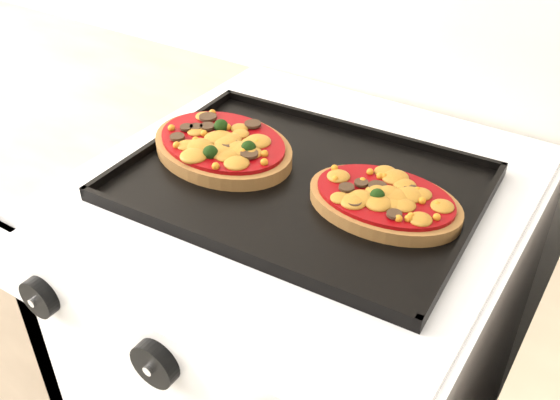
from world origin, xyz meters
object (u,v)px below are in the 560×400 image
Objects in this scene: stove at (300,387)px; pizza_left at (223,144)px; pizza_right at (384,199)px; baking_tray at (300,181)px.

pizza_left reaches higher than stove.
pizza_right is at bearing -7.91° from stove.
stove is 0.50m from pizza_left.
stove is at bearing 172.09° from pizza_right.
baking_tray is 2.08× the size of pizza_left.
baking_tray is 2.33× the size of pizza_right.
pizza_left is at bearing -178.98° from pizza_right.
baking_tray is (0.01, -0.02, 0.47)m from stove.
pizza_left is (-0.13, 0.00, 0.01)m from baking_tray.
pizza_right reaches higher than baking_tray.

